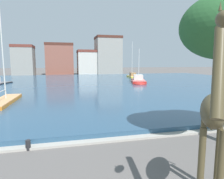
# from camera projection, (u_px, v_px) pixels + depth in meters

# --- Properties ---
(harbor_water) EXTENTS (78.91, 52.77, 0.38)m
(harbor_water) POSITION_uv_depth(u_px,v_px,m) (80.00, 84.00, 36.48)
(harbor_water) COLOR #2D5170
(harbor_water) RESTS_ON ground
(quay_edge_coping) EXTENTS (78.91, 0.50, 0.12)m
(quay_edge_coping) POSITION_uv_depth(u_px,v_px,m) (118.00, 139.00, 10.84)
(quay_edge_coping) COLOR #ADA89E
(quay_edge_coping) RESTS_ON ground
(giraffe_statue) EXTENTS (2.29, 2.66, 5.38)m
(giraffe_statue) POSITION_uv_depth(u_px,v_px,m) (214.00, 115.00, 5.56)
(giraffe_statue) COLOR #4C4228
(giraffe_statue) RESTS_ON ground
(sailboat_orange) EXTENTS (1.84, 7.67, 9.35)m
(sailboat_orange) POSITION_uv_depth(u_px,v_px,m) (7.00, 101.00, 19.53)
(sailboat_orange) COLOR orange
(sailboat_orange) RESTS_ON ground
(sailboat_yellow) EXTENTS (2.99, 8.70, 9.30)m
(sailboat_yellow) POSITION_uv_depth(u_px,v_px,m) (132.00, 76.00, 51.22)
(sailboat_yellow) COLOR gold
(sailboat_yellow) RESTS_ON ground
(sailboat_red) EXTENTS (4.32, 7.86, 6.65)m
(sailboat_red) POSITION_uv_depth(u_px,v_px,m) (138.00, 82.00, 37.26)
(sailboat_red) COLOR red
(sailboat_red) RESTS_ON ground
(mooring_bollard) EXTENTS (0.24, 0.24, 0.50)m
(mooring_bollard) POSITION_uv_depth(u_px,v_px,m) (28.00, 145.00, 9.62)
(mooring_bollard) COLOR #232326
(mooring_bollard) RESTS_ON ground
(townhouse_wide_warehouse) EXTENTS (5.98, 6.79, 9.20)m
(townhouse_wide_warehouse) POSITION_uv_depth(u_px,v_px,m) (24.00, 61.00, 59.90)
(townhouse_wide_warehouse) COLOR gray
(townhouse_wide_warehouse) RESTS_ON ground
(townhouse_tall_gabled) EXTENTS (8.77, 5.76, 10.20)m
(townhouse_tall_gabled) POSITION_uv_depth(u_px,v_px,m) (60.00, 59.00, 64.62)
(townhouse_tall_gabled) COLOR #8E5142
(townhouse_tall_gabled) RESTS_ON ground
(townhouse_narrow_midrow) EXTENTS (7.97, 7.54, 8.05)m
(townhouse_narrow_midrow) POSITION_uv_depth(u_px,v_px,m) (90.00, 63.00, 65.81)
(townhouse_narrow_midrow) COLOR beige
(townhouse_narrow_midrow) RESTS_ON ground
(townhouse_end_terrace) EXTENTS (8.18, 7.78, 12.53)m
(townhouse_end_terrace) POSITION_uv_depth(u_px,v_px,m) (108.00, 56.00, 66.49)
(townhouse_end_terrace) COLOR gray
(townhouse_end_terrace) RESTS_ON ground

